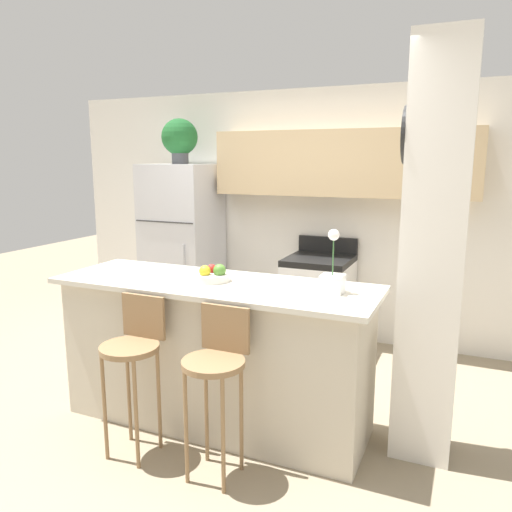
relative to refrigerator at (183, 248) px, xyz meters
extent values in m
plane|color=gray|center=(1.29, -1.68, -0.90)|extent=(14.00, 14.00, 0.00)
cube|color=white|center=(1.29, 0.40, 0.37)|extent=(5.60, 0.06, 2.55)
cube|color=tan|center=(1.67, 0.21, 0.91)|extent=(2.53, 0.32, 0.63)
cube|color=white|center=(1.53, 0.23, 0.71)|extent=(0.78, 0.28, 0.12)
cube|color=white|center=(2.67, -1.48, 0.37)|extent=(0.36, 0.32, 2.55)
cylinder|color=black|center=(2.48, -1.48, 1.09)|extent=(0.02, 0.34, 0.34)
cylinder|color=white|center=(2.47, -1.48, 1.09)|extent=(0.01, 0.30, 0.30)
cube|color=beige|center=(1.29, -1.68, -0.40)|extent=(2.12, 0.63, 0.99)
cube|color=beige|center=(1.29, -1.68, 0.11)|extent=(2.24, 0.75, 0.04)
cube|color=silver|center=(0.00, 0.00, -0.29)|extent=(0.72, 0.68, 1.22)
cube|color=silver|center=(0.00, 0.00, 0.61)|extent=(0.72, 0.68, 0.58)
cube|color=#333333|center=(0.00, -0.34, 0.32)|extent=(0.68, 0.01, 0.01)
cylinder|color=#B2B2B7|center=(0.23, -0.35, -0.23)|extent=(0.02, 0.02, 0.67)
cube|color=white|center=(1.53, 0.03, -0.48)|extent=(0.62, 0.64, 0.85)
cube|color=black|center=(1.53, 0.03, -0.02)|extent=(0.62, 0.64, 0.06)
cube|color=black|center=(1.53, 0.33, 0.09)|extent=(0.62, 0.04, 0.16)
cube|color=black|center=(1.53, -0.29, -0.43)|extent=(0.37, 0.01, 0.27)
cylinder|color=olive|center=(1.00, -2.24, -0.19)|extent=(0.36, 0.36, 0.03)
cube|color=olive|center=(1.00, -2.08, -0.03)|extent=(0.31, 0.02, 0.28)
cylinder|color=olive|center=(0.88, -2.36, -0.55)|extent=(0.02, 0.02, 0.69)
cylinder|color=olive|center=(1.12, -2.36, -0.55)|extent=(0.02, 0.02, 0.69)
cylinder|color=olive|center=(0.88, -2.12, -0.55)|extent=(0.02, 0.02, 0.69)
cylinder|color=olive|center=(1.12, -2.12, -0.55)|extent=(0.02, 0.02, 0.69)
cylinder|color=olive|center=(1.58, -2.24, -0.19)|extent=(0.36, 0.36, 0.03)
cube|color=olive|center=(1.58, -2.08, -0.03)|extent=(0.31, 0.02, 0.28)
cylinder|color=olive|center=(1.46, -2.36, -0.55)|extent=(0.02, 0.02, 0.69)
cylinder|color=olive|center=(1.70, -2.36, -0.55)|extent=(0.02, 0.02, 0.69)
cylinder|color=olive|center=(1.46, -2.12, -0.55)|extent=(0.02, 0.02, 0.69)
cylinder|color=olive|center=(1.70, -2.12, -0.55)|extent=(0.02, 0.02, 0.69)
cylinder|color=#4C4C51|center=(0.00, 0.00, 0.97)|extent=(0.17, 0.17, 0.14)
sphere|color=#1E5B28|center=(0.00, 0.00, 1.18)|extent=(0.38, 0.38, 0.38)
cube|color=white|center=(2.10, -1.63, 0.19)|extent=(0.14, 0.14, 0.11)
cylinder|color=#386633|center=(2.10, -1.63, 0.36)|extent=(0.01, 0.01, 0.23)
sphere|color=white|center=(2.10, -1.63, 0.49)|extent=(0.07, 0.07, 0.07)
cylinder|color=silver|center=(1.27, -1.66, 0.15)|extent=(0.25, 0.25, 0.05)
sphere|color=#4C7F2D|center=(1.32, -1.66, 0.21)|extent=(0.09, 0.09, 0.09)
sphere|color=red|center=(1.24, -1.61, 0.20)|extent=(0.07, 0.07, 0.07)
sphere|color=gold|center=(1.24, -1.70, 0.20)|extent=(0.08, 0.08, 0.08)
cylinder|color=black|center=(0.58, -0.24, -0.71)|extent=(0.28, 0.28, 0.38)
camera|label=1|loc=(2.87, -4.58, 0.95)|focal=35.00mm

